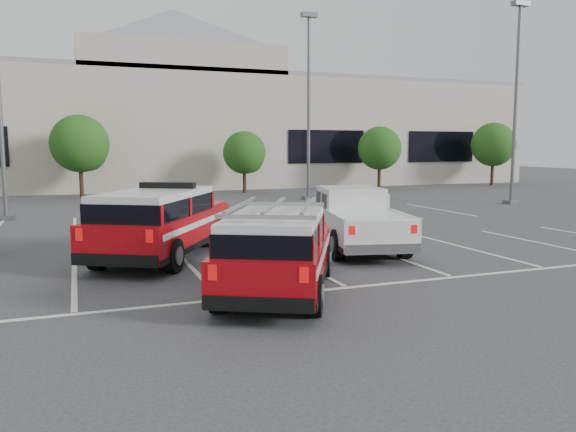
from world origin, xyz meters
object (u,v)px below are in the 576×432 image
object	(u,v)px
light_pole_right	(516,103)
tree_right	(380,150)
tree_mid_right	(245,154)
light_pole_mid	(309,107)
tree_far_right	(494,146)
convention_building	(149,124)
tree_mid_left	(81,146)
fire_chief_suv	(162,228)
ladder_suv	(277,257)
white_pickup	(354,224)

from	to	relation	value
light_pole_right	tree_right	bearing A→B (deg)	94.31
tree_mid_right	light_pole_mid	world-z (taller)	light_pole_mid
tree_far_right	light_pole_mid	distance (m)	19.19
convention_building	tree_mid_left	distance (m)	11.19
tree_mid_left	tree_right	bearing A→B (deg)	-0.00
fire_chief_suv	ladder_suv	xyz separation A→B (m)	(1.63, -4.62, -0.07)
tree_mid_left	tree_right	world-z (taller)	tree_mid_left
tree_right	tree_far_right	world-z (taller)	tree_far_right
tree_far_right	fire_chief_suv	xyz separation A→B (m)	(-28.27, -20.21, -2.22)
tree_right	light_pole_right	xyz separation A→B (m)	(0.91, -12.05, 2.41)
convention_building	white_pickup	size ratio (longest dim) A/B	10.01
tree_mid_left	ladder_suv	distance (m)	25.16
tree_mid_left	light_pole_mid	world-z (taller)	light_pole_mid
convention_building	ladder_suv	world-z (taller)	convention_building
light_pole_mid	fire_chief_suv	size ratio (longest dim) A/B	1.72
fire_chief_suv	light_pole_mid	bearing A→B (deg)	84.41
convention_building	tree_far_right	xyz separation A→B (m)	(24.91, -9.82, -1.68)
convention_building	light_pole_right	bearing A→B (deg)	-54.11
tree_mid_right	tree_right	size ratio (longest dim) A/B	0.90
tree_right	light_pole_mid	bearing A→B (deg)	-143.23
light_pole_mid	ladder_suv	size ratio (longest dim) A/B	2.01
convention_building	tree_mid_right	world-z (taller)	convention_building
tree_mid_right	tree_far_right	xyz separation A→B (m)	(20.00, 0.00, 0.54)
ladder_suv	convention_building	bearing A→B (deg)	114.65
tree_right	tree_far_right	distance (m)	10.00
tree_mid_left	convention_building	bearing A→B (deg)	62.60
white_pickup	fire_chief_suv	bearing A→B (deg)	-170.57
white_pickup	ladder_suv	distance (m)	5.81
light_pole_mid	white_pickup	xyz separation A→B (m)	(-4.62, -14.51, -4.49)
tree_mid_right	ladder_suv	bearing A→B (deg)	-104.96
convention_building	light_pole_mid	world-z (taller)	convention_building
tree_mid_right	ladder_suv	world-z (taller)	tree_mid_right
tree_far_right	white_pickup	world-z (taller)	tree_far_right
ladder_suv	tree_far_right	bearing A→B (deg)	70.50
convention_building	tree_mid_right	bearing A→B (deg)	-63.43
tree_mid_right	light_pole_right	world-z (taller)	light_pole_right
convention_building	fire_chief_suv	distance (m)	30.46
fire_chief_suv	ladder_suv	distance (m)	4.90
tree_right	tree_mid_left	bearing A→B (deg)	180.00
tree_mid_right	fire_chief_suv	world-z (taller)	tree_mid_right
light_pole_mid	ladder_suv	world-z (taller)	light_pole_mid
ladder_suv	fire_chief_suv	bearing A→B (deg)	136.92
fire_chief_suv	tree_right	bearing A→B (deg)	78.00
tree_right	light_pole_mid	distance (m)	10.38
tree_mid_right	tree_far_right	bearing A→B (deg)	0.00
tree_mid_left	white_pickup	size ratio (longest dim) A/B	0.81
convention_building	white_pickup	world-z (taller)	convention_building
tree_mid_left	white_pickup	bearing A→B (deg)	-70.46
tree_mid_right	tree_right	xyz separation A→B (m)	(10.00, 0.00, 0.27)
fire_chief_suv	white_pickup	world-z (taller)	fire_chief_suv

